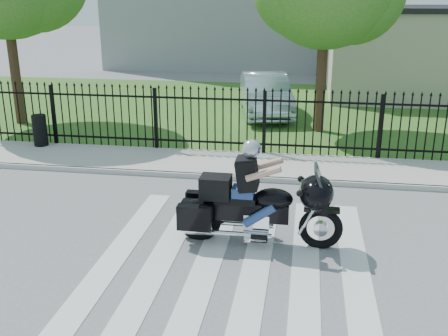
# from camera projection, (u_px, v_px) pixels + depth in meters

# --- Properties ---
(ground) EXTENTS (120.00, 120.00, 0.00)m
(ground) POSITION_uv_depth(u_px,v_px,m) (232.00, 263.00, 8.67)
(ground) COLOR slate
(ground) RESTS_ON ground
(crosswalk) EXTENTS (5.00, 5.50, 0.01)m
(crosswalk) POSITION_uv_depth(u_px,v_px,m) (232.00, 263.00, 8.67)
(crosswalk) COLOR silver
(crosswalk) RESTS_ON ground
(sidewalk) EXTENTS (40.00, 2.00, 0.12)m
(sidewalk) POSITION_uv_depth(u_px,v_px,m) (260.00, 166.00, 13.33)
(sidewalk) COLOR #ADAAA3
(sidewalk) RESTS_ON ground
(curb) EXTENTS (40.00, 0.12, 0.12)m
(curb) POSITION_uv_depth(u_px,v_px,m) (256.00, 179.00, 12.40)
(curb) COLOR #ADAAA3
(curb) RESTS_ON ground
(grass_strip) EXTENTS (40.00, 12.00, 0.02)m
(grass_strip) POSITION_uv_depth(u_px,v_px,m) (277.00, 110.00, 19.90)
(grass_strip) COLOR #385F20
(grass_strip) RESTS_ON ground
(iron_fence) EXTENTS (26.00, 0.04, 1.80)m
(iron_fence) POSITION_uv_depth(u_px,v_px,m) (264.00, 124.00, 14.00)
(iron_fence) COLOR black
(iron_fence) RESTS_ON ground
(motorcycle_rider) EXTENTS (2.95, 0.87, 1.95)m
(motorcycle_rider) POSITION_uv_depth(u_px,v_px,m) (254.00, 201.00, 9.14)
(motorcycle_rider) COLOR black
(motorcycle_rider) RESTS_ON ground
(parked_car) EXTENTS (2.39, 4.70, 1.48)m
(parked_car) POSITION_uv_depth(u_px,v_px,m) (265.00, 95.00, 18.84)
(parked_car) COLOR #9FB7C8
(parked_car) RESTS_ON grass_strip
(litter_bin) EXTENTS (0.41, 0.41, 0.88)m
(litter_bin) POSITION_uv_depth(u_px,v_px,m) (40.00, 130.00, 14.76)
(litter_bin) COLOR black
(litter_bin) RESTS_ON sidewalk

